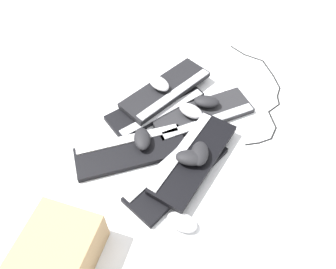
{
  "coord_description": "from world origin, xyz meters",
  "views": [
    {
      "loc": [
        0.39,
        0.77,
        1.08
      ],
      "look_at": [
        0.06,
        0.02,
        0.03
      ],
      "focal_mm": 35.0,
      "sensor_mm": 36.0,
      "label": 1
    }
  ],
  "objects_px": {
    "mouse_2": "(191,111)",
    "cardboard_box": "(60,250)",
    "keyboard_2": "(203,114)",
    "keyboard_0": "(131,151)",
    "keyboard_1": "(177,173)",
    "keyboard_3": "(156,107)",
    "mouse_0": "(182,222)",
    "mouse_3": "(199,154)",
    "mouse_6": "(142,139)",
    "mouse_5": "(159,83)",
    "mouse_1": "(207,102)",
    "keyboard_5": "(193,158)",
    "keyboard_4": "(166,90)",
    "mouse_4": "(190,158)"
  },
  "relations": [
    {
      "from": "mouse_2",
      "to": "cardboard_box",
      "type": "height_order",
      "value": "cardboard_box"
    },
    {
      "from": "keyboard_2",
      "to": "mouse_2",
      "type": "height_order",
      "value": "mouse_2"
    },
    {
      "from": "keyboard_0",
      "to": "keyboard_1",
      "type": "relative_size",
      "value": 0.98
    },
    {
      "from": "mouse_2",
      "to": "keyboard_3",
      "type": "bearing_deg",
      "value": -163.26
    },
    {
      "from": "keyboard_3",
      "to": "mouse_0",
      "type": "distance_m",
      "value": 0.55
    },
    {
      "from": "mouse_3",
      "to": "mouse_6",
      "type": "relative_size",
      "value": 1.0
    },
    {
      "from": "mouse_3",
      "to": "cardboard_box",
      "type": "bearing_deg",
      "value": -42.74
    },
    {
      "from": "mouse_3",
      "to": "mouse_5",
      "type": "height_order",
      "value": "same"
    },
    {
      "from": "mouse_5",
      "to": "cardboard_box",
      "type": "xyz_separation_m",
      "value": [
        0.57,
        0.55,
        -0.01
      ]
    },
    {
      "from": "keyboard_3",
      "to": "mouse_1",
      "type": "distance_m",
      "value": 0.23
    },
    {
      "from": "keyboard_3",
      "to": "mouse_3",
      "type": "bearing_deg",
      "value": 95.62
    },
    {
      "from": "mouse_2",
      "to": "keyboard_5",
      "type": "bearing_deg",
      "value": -52.5
    },
    {
      "from": "keyboard_1",
      "to": "mouse_1",
      "type": "distance_m",
      "value": 0.37
    },
    {
      "from": "keyboard_5",
      "to": "mouse_5",
      "type": "height_order",
      "value": "mouse_5"
    },
    {
      "from": "keyboard_4",
      "to": "keyboard_5",
      "type": "height_order",
      "value": "same"
    },
    {
      "from": "keyboard_2",
      "to": "keyboard_0",
      "type": "bearing_deg",
      "value": 9.33
    },
    {
      "from": "keyboard_1",
      "to": "keyboard_2",
      "type": "xyz_separation_m",
      "value": [
        -0.23,
        -0.23,
        0.0
      ]
    },
    {
      "from": "mouse_0",
      "to": "mouse_4",
      "type": "xyz_separation_m",
      "value": [
        -0.12,
        -0.19,
        0.06
      ]
    },
    {
      "from": "keyboard_0",
      "to": "keyboard_2",
      "type": "xyz_separation_m",
      "value": [
        -0.35,
        -0.06,
        0.0
      ]
    },
    {
      "from": "keyboard_1",
      "to": "mouse_6",
      "type": "distance_m",
      "value": 0.2
    },
    {
      "from": "keyboard_0",
      "to": "mouse_6",
      "type": "distance_m",
      "value": 0.07
    },
    {
      "from": "mouse_3",
      "to": "cardboard_box",
      "type": "relative_size",
      "value": 0.47
    },
    {
      "from": "keyboard_0",
      "to": "keyboard_4",
      "type": "bearing_deg",
      "value": -137.79
    },
    {
      "from": "keyboard_4",
      "to": "mouse_4",
      "type": "bearing_deg",
      "value": 78.69
    },
    {
      "from": "mouse_6",
      "to": "keyboard_4",
      "type": "bearing_deg",
      "value": -26.13
    },
    {
      "from": "keyboard_4",
      "to": "mouse_6",
      "type": "bearing_deg",
      "value": 47.49
    },
    {
      "from": "keyboard_3",
      "to": "keyboard_5",
      "type": "distance_m",
      "value": 0.33
    },
    {
      "from": "keyboard_2",
      "to": "cardboard_box",
      "type": "bearing_deg",
      "value": 27.37
    },
    {
      "from": "mouse_3",
      "to": "keyboard_1",
      "type": "bearing_deg",
      "value": -52.41
    },
    {
      "from": "mouse_1",
      "to": "cardboard_box",
      "type": "distance_m",
      "value": 0.82
    },
    {
      "from": "keyboard_4",
      "to": "mouse_3",
      "type": "distance_m",
      "value": 0.4
    },
    {
      "from": "keyboard_2",
      "to": "cardboard_box",
      "type": "distance_m",
      "value": 0.78
    },
    {
      "from": "mouse_4",
      "to": "cardboard_box",
      "type": "distance_m",
      "value": 0.53
    },
    {
      "from": "keyboard_1",
      "to": "keyboard_4",
      "type": "xyz_separation_m",
      "value": [
        -0.14,
        -0.4,
        0.03
      ]
    },
    {
      "from": "keyboard_2",
      "to": "keyboard_3",
      "type": "distance_m",
      "value": 0.21
    },
    {
      "from": "keyboard_2",
      "to": "mouse_0",
      "type": "distance_m",
      "value": 0.51
    },
    {
      "from": "cardboard_box",
      "to": "keyboard_2",
      "type": "bearing_deg",
      "value": -152.63
    },
    {
      "from": "keyboard_3",
      "to": "mouse_1",
      "type": "bearing_deg",
      "value": 155.11
    },
    {
      "from": "mouse_5",
      "to": "mouse_6",
      "type": "height_order",
      "value": "mouse_5"
    },
    {
      "from": "mouse_1",
      "to": "mouse_3",
      "type": "bearing_deg",
      "value": 84.98
    },
    {
      "from": "keyboard_2",
      "to": "keyboard_3",
      "type": "height_order",
      "value": "same"
    },
    {
      "from": "keyboard_1",
      "to": "keyboard_2",
      "type": "relative_size",
      "value": 1.05
    },
    {
      "from": "keyboard_5",
      "to": "mouse_1",
      "type": "distance_m",
      "value": 0.3
    },
    {
      "from": "keyboard_5",
      "to": "mouse_2",
      "type": "relative_size",
      "value": 4.09
    },
    {
      "from": "keyboard_2",
      "to": "mouse_0",
      "type": "bearing_deg",
      "value": 54.16
    },
    {
      "from": "keyboard_4",
      "to": "mouse_6",
      "type": "distance_m",
      "value": 0.3
    },
    {
      "from": "keyboard_5",
      "to": "cardboard_box",
      "type": "height_order",
      "value": "cardboard_box"
    },
    {
      "from": "mouse_5",
      "to": "mouse_6",
      "type": "bearing_deg",
      "value": 125.67
    },
    {
      "from": "keyboard_3",
      "to": "mouse_6",
      "type": "distance_m",
      "value": 0.22
    },
    {
      "from": "keyboard_3",
      "to": "keyboard_5",
      "type": "relative_size",
      "value": 1.03
    }
  ]
}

